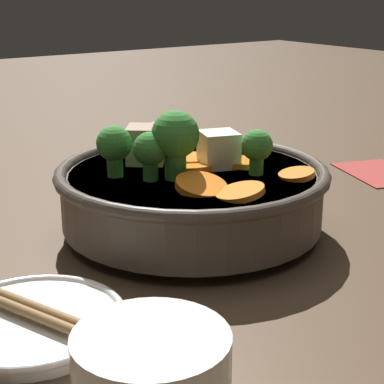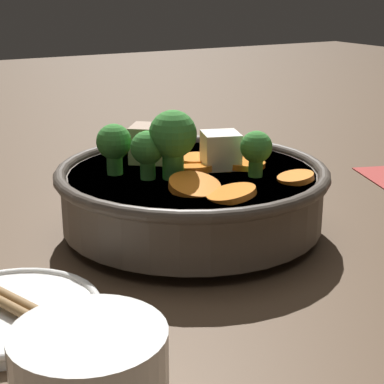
% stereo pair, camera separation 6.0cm
% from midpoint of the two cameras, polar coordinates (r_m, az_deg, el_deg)
% --- Properties ---
extents(ground_plane, '(3.00, 3.00, 0.00)m').
position_cam_midpoint_polar(ground_plane, '(0.61, 2.80, -3.57)').
color(ground_plane, '#4C3826').
extents(stirfry_bowl, '(0.25, 0.25, 0.12)m').
position_cam_midpoint_polar(stirfry_bowl, '(0.60, 2.80, 0.24)').
color(stirfry_bowl, '#51473D').
rests_on(stirfry_bowl, ground_plane).
extents(side_saucer, '(0.13, 0.13, 0.01)m').
position_cam_midpoint_polar(side_saucer, '(0.46, -12.33, -10.56)').
color(side_saucer, white).
rests_on(side_saucer, ground_plane).
extents(chopsticks_pair, '(0.22, 0.09, 0.01)m').
position_cam_midpoint_polar(chopsticks_pair, '(0.46, -12.41, -9.52)').
color(chopsticks_pair, olive).
rests_on(chopsticks_pair, side_saucer).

